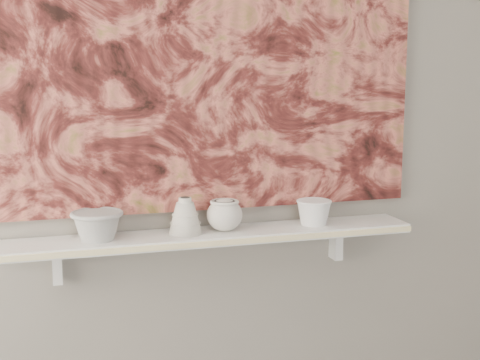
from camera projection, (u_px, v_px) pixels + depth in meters
name	position (u px, v px, depth m)	size (l,w,h in m)	color
wall_back	(201.00, 103.00, 2.23)	(3.60, 3.60, 0.00)	gray
shelf	(209.00, 236.00, 2.22)	(1.40, 0.18, 0.03)	silver
shelf_stripe	(216.00, 243.00, 2.13)	(1.40, 0.01, 0.02)	beige
bracket_left	(57.00, 265.00, 2.15)	(0.03, 0.06, 0.12)	silver
bracket_right	(336.00, 243.00, 2.43)	(0.03, 0.06, 0.12)	silver
painting	(202.00, 45.00, 2.19)	(1.50, 0.03, 1.10)	maroon
house_motif	(328.00, 135.00, 2.35)	(0.09, 0.00, 0.08)	black
bowl_grey	(97.00, 225.00, 2.10)	(0.17, 0.17, 0.10)	gray
cup_cream	(225.00, 215.00, 2.22)	(0.12, 0.12, 0.11)	beige
bell_vessel	(185.00, 216.00, 2.18)	(0.11, 0.11, 0.12)	silver
bowl_white	(314.00, 212.00, 2.31)	(0.12, 0.12, 0.09)	white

